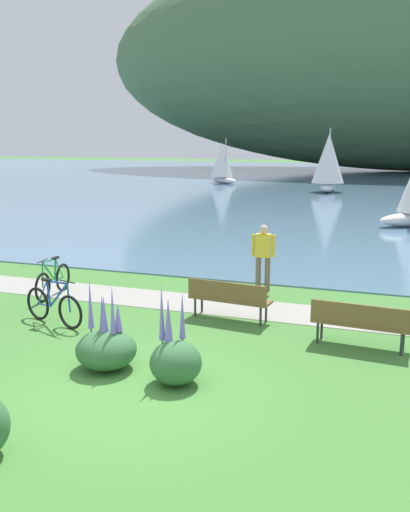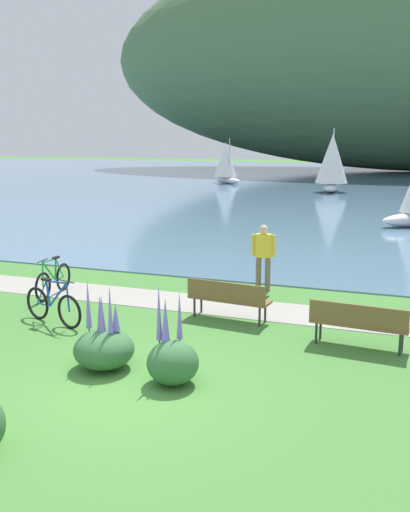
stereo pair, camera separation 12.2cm
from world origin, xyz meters
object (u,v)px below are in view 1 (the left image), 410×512
object	(u,v)px
bicycle_beside_path	(53,281)
person_at_shoreline	(263,253)
park_bench_near_camera	(229,297)
sailboat_toward_hillside	(328,162)
park_bench_further_along	(360,321)
bicycle_leaning_near_bench	(54,306)
sailboat_mid_bay	(222,162)

from	to	relation	value
bicycle_beside_path	person_at_shoreline	world-z (taller)	person_at_shoreline
park_bench_near_camera	sailboat_toward_hillside	world-z (taller)	sailboat_toward_hillside
bicycle_beside_path	sailboat_toward_hillside	bearing A→B (deg)	85.46
bicycle_beside_path	person_at_shoreline	xyz separation A→B (m)	(4.75, 2.33, 0.58)
park_bench_further_along	sailboat_toward_hillside	bearing A→B (deg)	99.03
bicycle_leaning_near_bench	sailboat_mid_bay	size ratio (longest dim) A/B	0.44
sailboat_mid_bay	bicycle_leaning_near_bench	bearing A→B (deg)	-77.08
park_bench_further_along	person_at_shoreline	size ratio (longest dim) A/B	1.07
park_bench_near_camera	person_at_shoreline	bearing A→B (deg)	88.39
park_bench_further_along	bicycle_leaning_near_bench	xyz separation A→B (m)	(-6.18, -0.75, -0.12)
bicycle_leaning_near_bench	sailboat_toward_hillside	xyz separation A→B (m)	(1.14, 32.52, 1.80)
bicycle_beside_path	sailboat_mid_bay	distance (m)	36.90
park_bench_near_camera	park_bench_further_along	xyz separation A→B (m)	(2.80, -0.76, 0.00)
park_bench_further_along	bicycle_leaning_near_bench	size ratio (longest dim) A/B	1.07
bicycle_beside_path	park_bench_near_camera	bearing A→B (deg)	-4.33
sailboat_toward_hillside	bicycle_leaning_near_bench	bearing A→B (deg)	-92.00
park_bench_further_along	sailboat_mid_bay	bearing A→B (deg)	111.80
park_bench_further_along	sailboat_mid_bay	world-z (taller)	sailboat_mid_bay
park_bench_near_camera	park_bench_further_along	bearing A→B (deg)	-15.25
park_bench_near_camera	bicycle_leaning_near_bench	size ratio (longest dim) A/B	1.08
person_at_shoreline	sailboat_toward_hillside	bearing A→B (deg)	94.68
sailboat_mid_bay	sailboat_toward_hillside	size ratio (longest dim) A/B	0.84
bicycle_leaning_near_bench	person_at_shoreline	distance (m)	5.47
park_bench_further_along	sailboat_mid_bay	xyz separation A→B (m)	(-14.90, 37.24, 1.34)
bicycle_beside_path	person_at_shoreline	bearing A→B (deg)	26.10
sailboat_mid_bay	park_bench_further_along	bearing A→B (deg)	-68.20
bicycle_leaning_near_bench	person_at_shoreline	size ratio (longest dim) A/B	1.00
bicycle_leaning_near_bench	person_at_shoreline	xyz separation A→B (m)	(3.45, 4.20, 0.58)
person_at_shoreline	park_bench_further_along	bearing A→B (deg)	-51.65
park_bench_further_along	sailboat_toward_hillside	world-z (taller)	sailboat_toward_hillside
sailboat_mid_bay	park_bench_near_camera	bearing A→B (deg)	-71.66
person_at_shoreline	sailboat_toward_hillside	distance (m)	28.44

